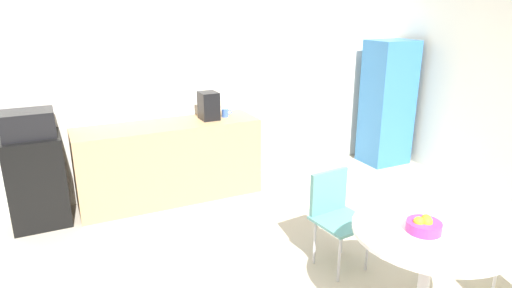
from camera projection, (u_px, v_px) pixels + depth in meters
wall_back at (202, 80)px, 5.31m from camera, size 6.00×0.10×2.60m
counter_block at (170, 162)px, 5.05m from camera, size 2.06×0.60×0.90m
mini_fridge at (37, 180)px, 4.47m from camera, size 0.54×0.54×0.93m
microwave at (28, 124)px, 4.29m from camera, size 0.48×0.38×0.26m
locker_cabinet at (387, 103)px, 6.12m from camera, size 0.60×0.50×1.72m
round_table at (428, 249)px, 2.97m from camera, size 1.03×1.03×0.75m
chair_teal at (335, 208)px, 3.75m from camera, size 0.46×0.46×0.83m
fruit_bowl at (424, 225)px, 2.88m from camera, size 0.23×0.23×0.11m
mug_white at (225, 113)px, 5.21m from camera, size 0.13×0.08×0.09m
coffee_maker at (209, 106)px, 5.07m from camera, size 0.20×0.24×0.32m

